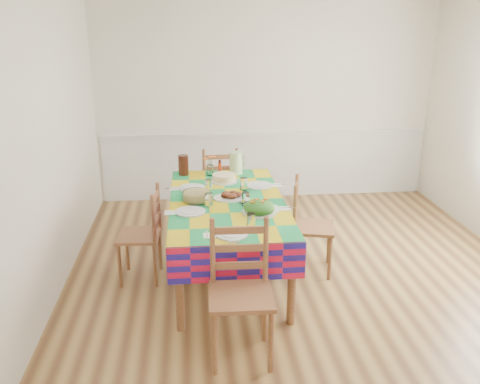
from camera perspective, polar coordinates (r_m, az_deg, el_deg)
The scene contains 22 objects.
room at distance 4.47m, azimuth 7.70°, elevation 5.37°, with size 4.58×5.08×2.78m.
wainscot at distance 7.05m, azimuth 2.86°, elevation 3.31°, with size 4.41×0.06×0.92m.
dining_table at distance 4.78m, azimuth -1.44°, elevation -1.86°, with size 1.07×1.99×0.77m.
setting_near_head at distance 4.03m, azimuth -0.23°, elevation -4.19°, with size 0.43×0.28×0.13m.
setting_left_near at distance 4.50m, azimuth -4.91°, elevation -1.73°, with size 0.49×0.29×0.13m.
setting_left_far at distance 5.04m, azimuth -4.82°, elevation 0.57°, with size 0.48×0.28×0.13m.
setting_right_near at distance 4.54m, azimuth 2.12°, elevation -1.49°, with size 0.49×0.28×0.13m.
setting_right_far at distance 5.09m, azimuth 1.62°, elevation 0.81°, with size 0.51×0.29×0.13m.
meat_platter at distance 4.78m, azimuth -1.02°, elevation -0.46°, with size 0.34×0.24×0.07m.
salad_platter at distance 4.42m, azimuth 2.18°, elevation -1.79°, with size 0.31×0.31×0.13m.
pasta_bowl at distance 4.73m, azimuth -4.91°, elevation -0.48°, with size 0.26×0.26×0.09m.
cake at distance 5.28m, azimuth -1.80°, elevation 1.58°, with size 0.29×0.29×0.08m.
serving_utensils at distance 4.65m, azimuth 0.54°, elevation -1.29°, with size 0.13×0.28×0.01m.
flower_vase at distance 5.47m, azimuth -3.38°, elevation 2.81°, with size 0.14×0.12×0.23m.
hot_sauce at distance 5.53m, azimuth -2.28°, elevation 2.83°, with size 0.04×0.04×0.16m, color red.
green_pitcher at distance 5.53m, azimuth -0.45°, elevation 3.30°, with size 0.14×0.14×0.24m, color #BAD898.
tea_pitcher at distance 5.52m, azimuth -6.38°, elevation 3.03°, with size 0.11×0.11×0.22m, color black.
name_card at distance 3.87m, azimuth -0.70°, elevation -5.53°, with size 0.09×0.03×0.02m, color silver.
chair_near at distance 3.73m, azimuth 0.07°, elevation -11.23°, with size 0.47×0.45×1.03m.
chair_far at distance 6.02m, azimuth -2.30°, elevation 0.57°, with size 0.45×0.43×0.99m.
chair_left at distance 4.88m, azimuth -10.78°, elevation -4.78°, with size 0.41×0.43×0.91m.
chair_right at distance 4.99m, azimuth 7.72°, elevation -3.88°, with size 0.48×0.50×0.94m.
Camera 1 is at (-1.02, -4.22, 2.39)m, focal length 38.00 mm.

